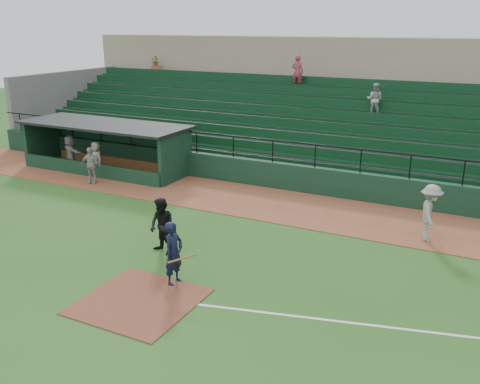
% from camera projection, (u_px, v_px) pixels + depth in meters
% --- Properties ---
extents(ground, '(90.00, 90.00, 0.00)m').
position_uv_depth(ground, '(161.00, 286.00, 15.06)').
color(ground, '#29571C').
rests_on(ground, ground).
extents(warning_track, '(40.00, 4.00, 0.03)m').
position_uv_depth(warning_track, '(273.00, 204.00, 21.84)').
color(warning_track, brown).
rests_on(warning_track, ground).
extents(home_plate_dirt, '(3.00, 3.00, 0.03)m').
position_uv_depth(home_plate_dirt, '(139.00, 301.00, 14.20)').
color(home_plate_dirt, brown).
rests_on(home_plate_dirt, ground).
extents(foul_line, '(17.49, 4.44, 0.01)m').
position_uv_depth(foul_line, '(465.00, 336.00, 12.61)').
color(foul_line, white).
rests_on(foul_line, ground).
extents(stadium_structure, '(38.00, 13.08, 6.40)m').
position_uv_depth(stadium_structure, '(336.00, 118.00, 28.32)').
color(stadium_structure, '#10301E').
rests_on(stadium_structure, ground).
extents(dugout, '(8.90, 3.20, 2.42)m').
position_uv_depth(dugout, '(111.00, 143.00, 26.98)').
color(dugout, '#10301E').
rests_on(dugout, ground).
extents(batter_at_plate, '(1.04, 0.73, 1.89)m').
position_uv_depth(batter_at_plate, '(174.00, 253.00, 14.92)').
color(batter_at_plate, black).
rests_on(batter_at_plate, ground).
extents(umpire, '(1.07, 0.94, 1.87)m').
position_uv_depth(umpire, '(162.00, 226.00, 16.94)').
color(umpire, black).
rests_on(umpire, ground).
extents(runner, '(0.98, 1.41, 1.99)m').
position_uv_depth(runner, '(430.00, 213.00, 17.88)').
color(runner, gray).
rests_on(runner, warning_track).
extents(dugout_player_a, '(1.08, 0.68, 1.72)m').
position_uv_depth(dugout_player_a, '(91.00, 165.00, 24.41)').
color(dugout_player_a, '#A49F99').
rests_on(dugout_player_a, warning_track).
extents(dugout_player_b, '(0.95, 0.76, 1.69)m').
position_uv_depth(dugout_player_b, '(97.00, 159.00, 25.66)').
color(dugout_player_b, gray).
rests_on(dugout_player_b, warning_track).
extents(dugout_player_c, '(1.74, 1.06, 1.78)m').
position_uv_depth(dugout_player_c, '(71.00, 152.00, 26.75)').
color(dugout_player_c, gray).
rests_on(dugout_player_c, warning_track).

